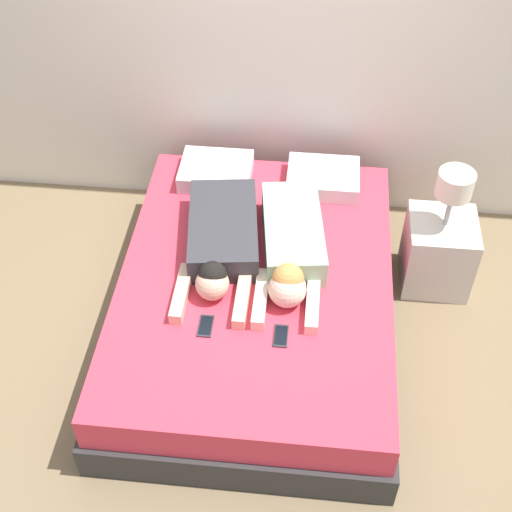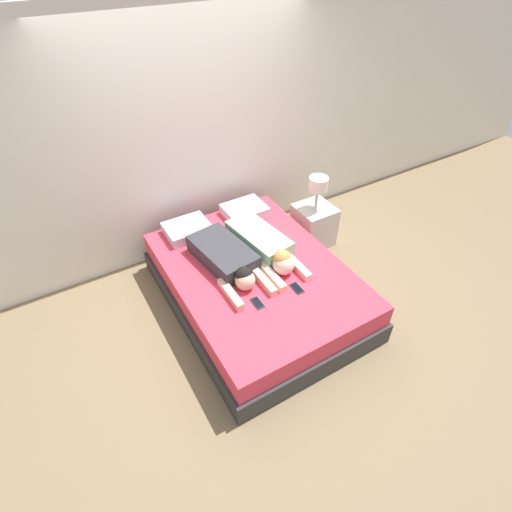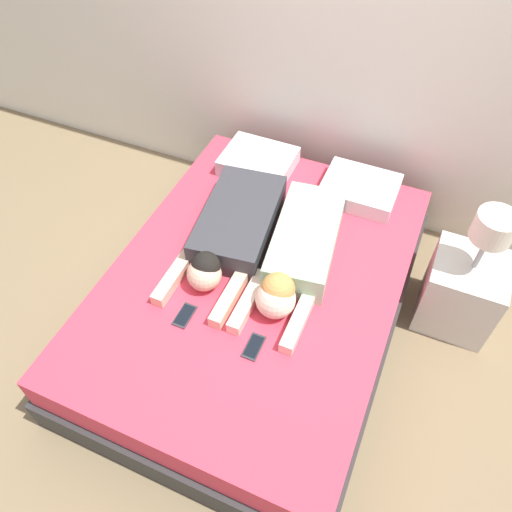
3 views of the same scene
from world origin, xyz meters
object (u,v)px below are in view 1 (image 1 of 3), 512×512
object	(u,v)px
person_left	(221,241)
nightstand	(439,247)
person_right	(291,248)
cell_phone_left	(206,326)
pillow_head_right	(323,178)
pillow_head_left	(216,171)
bed	(256,302)
cell_phone_right	(281,336)

from	to	relation	value
person_left	nightstand	distance (m)	1.40
person_right	cell_phone_left	bearing A→B (deg)	-127.59
pillow_head_right	person_right	world-z (taller)	person_right
person_left	pillow_head_right	bearing A→B (deg)	50.11
pillow_head_left	person_left	bearing A→B (deg)	-79.45
person_left	person_right	distance (m)	0.41
pillow_head_right	person_left	bearing A→B (deg)	-129.89
bed	person_right	size ratio (longest dim) A/B	2.06
person_right	nightstand	distance (m)	1.03
pillow_head_left	cell_phone_right	world-z (taller)	pillow_head_left
bed	person_right	world-z (taller)	person_right
person_right	pillow_head_right	bearing A→B (deg)	77.36
pillow_head_right	cell_phone_left	size ratio (longest dim) A/B	3.07
person_right	cell_phone_right	size ratio (longest dim) A/B	7.04
bed	pillow_head_right	size ratio (longest dim) A/B	4.74
bed	person_right	distance (m)	0.41
pillow_head_left	cell_phone_left	distance (m)	1.26
cell_phone_right	pillow_head_right	bearing A→B (deg)	82.31
person_right	cell_phone_left	size ratio (longest dim) A/B	7.04
person_left	cell_phone_left	bearing A→B (deg)	-90.61
bed	pillow_head_left	bearing A→B (deg)	112.47
person_right	nightstand	world-z (taller)	nightstand
person_right	bed	bearing A→B (deg)	-144.67
pillow_head_left	bed	bearing A→B (deg)	-67.53
bed	pillow_head_right	bearing A→B (deg)	67.53
person_left	nightstand	xyz separation A→B (m)	(1.33, 0.35, -0.26)
pillow_head_left	pillow_head_right	distance (m)	0.70
bed	nightstand	world-z (taller)	nightstand
bed	pillow_head_left	world-z (taller)	pillow_head_left
cell_phone_left	cell_phone_right	world-z (taller)	same
bed	cell_phone_left	size ratio (longest dim) A/B	14.53
pillow_head_right	pillow_head_left	bearing A→B (deg)	180.00
person_left	bed	bearing A→B (deg)	-35.96
person_left	cell_phone_left	xyz separation A→B (m)	(-0.01, -0.57, -0.08)
person_left	nightstand	world-z (taller)	nightstand
pillow_head_left	person_left	size ratio (longest dim) A/B	0.44
person_right	cell_phone_left	distance (m)	0.69
person_left	person_right	xyz separation A→B (m)	(0.41, -0.03, 0.01)
pillow_head_right	cell_phone_right	world-z (taller)	pillow_head_right
cell_phone_left	nightstand	size ratio (longest dim) A/B	0.17
person_left	person_right	size ratio (longest dim) A/B	1.00
pillow_head_left	pillow_head_right	xyz separation A→B (m)	(0.70, 0.00, 0.00)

